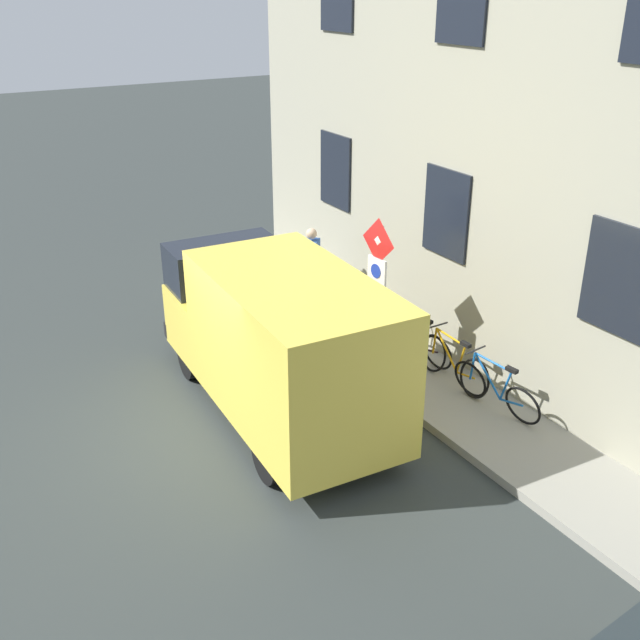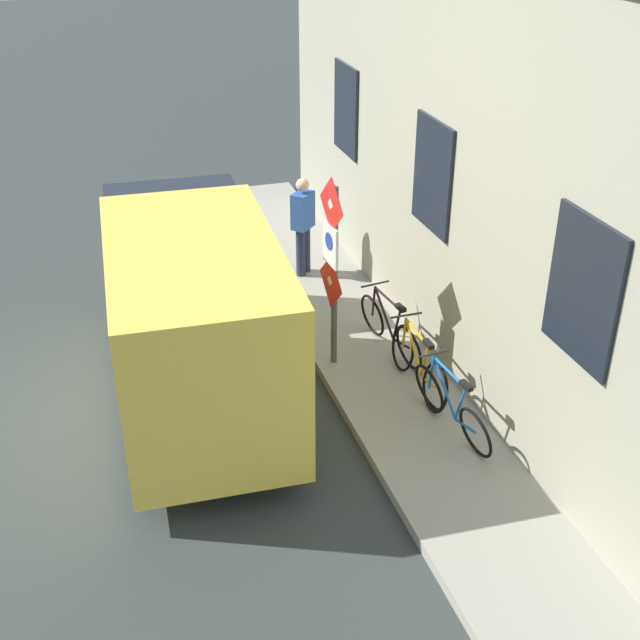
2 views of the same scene
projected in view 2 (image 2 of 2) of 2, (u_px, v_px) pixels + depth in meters
name	position (u px, v px, depth m)	size (l,w,h in m)	color
ground_plane	(105.00, 405.00, 11.04)	(80.00, 80.00, 0.00)	#303634
sidewalk_slab	(370.00, 356.00, 12.01)	(1.67, 14.83, 0.14)	gray
building_facade	(468.00, 54.00, 10.27)	(0.75, 12.83, 8.57)	#A09D87
sign_post_stacked	(331.00, 257.00, 10.93)	(0.16, 0.56, 2.65)	#474C47
delivery_van	(193.00, 310.00, 10.59)	(2.28, 5.43, 2.50)	yellow
bicycle_blue	(451.00, 406.00, 10.13)	(0.48, 1.72, 0.89)	black
bicycle_orange	(418.00, 364.00, 10.99)	(0.46, 1.71, 0.89)	black
bicycle_black	(390.00, 328.00, 11.84)	(0.49, 1.71, 0.89)	black
pedestrian	(303.00, 223.00, 13.84)	(0.47, 0.47, 1.72)	#262B47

